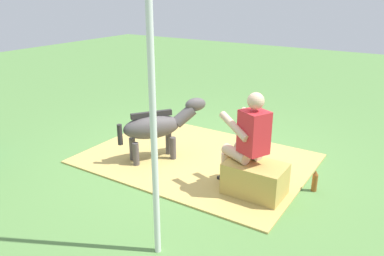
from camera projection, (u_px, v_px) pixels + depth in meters
The scene contains 7 objects.
ground_plane at pixel (196, 159), 5.72m from camera, with size 24.00×24.00×0.00m, color #568442.
hay_patch at pixel (196, 159), 5.70m from camera, with size 3.22×2.35×0.02m, color tan.
hay_bale at pixel (255, 180), 4.65m from camera, with size 0.72×0.48×0.42m, color tan.
person_seated at pixel (247, 138), 4.59m from camera, with size 0.72×0.59×1.30m.
pony_standing at pixel (158, 126), 5.52m from camera, with size 0.92×1.17×0.89m.
soda_bottle at pixel (315, 181), 4.77m from camera, with size 0.07×0.07×0.29m.
tent_pole_left at pixel (154, 129), 3.28m from camera, with size 0.06×0.06×2.53m, color silver.
Camera 1 is at (-2.75, 4.43, 2.41)m, focal length 35.65 mm.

